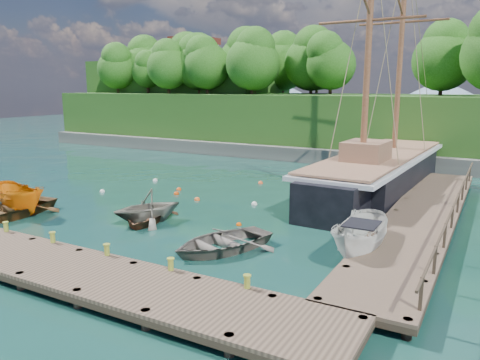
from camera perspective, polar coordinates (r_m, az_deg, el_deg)
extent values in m
plane|color=#163A32|center=(23.57, -10.51, -5.73)|extent=(160.00, 160.00, 0.00)
cube|color=#45372B|center=(17.68, -19.12, -10.23)|extent=(20.00, 3.20, 0.12)
cube|color=black|center=(17.74, -19.09, -10.71)|extent=(20.00, 3.20, 0.20)
cylinder|color=black|center=(14.13, 14.67, -17.84)|extent=(0.28, 0.28, 1.10)
cube|color=#45372B|center=(25.25, 21.36, -3.91)|extent=(3.20, 24.00, 0.12)
cube|color=black|center=(25.29, 21.34, -4.26)|extent=(3.20, 24.00, 0.20)
cylinder|color=black|center=(14.92, 9.38, -15.94)|extent=(0.28, 0.28, 1.10)
cylinder|color=black|center=(14.39, 19.64, -17.59)|extent=(0.28, 0.28, 1.10)
cylinder|color=black|center=(36.85, 21.89, -0.09)|extent=(0.28, 0.28, 1.10)
cylinder|color=black|center=(36.63, 25.92, -0.48)|extent=(0.28, 0.28, 1.10)
cylinder|color=olive|center=(23.19, -26.46, -7.05)|extent=(0.26, 0.26, 0.45)
cylinder|color=olive|center=(20.88, -21.71, -8.64)|extent=(0.26, 0.26, 0.45)
cylinder|color=olive|center=(18.75, -15.79, -10.53)|extent=(0.26, 0.26, 0.45)
cylinder|color=olive|center=(16.90, -8.36, -12.70)|extent=(0.26, 0.26, 0.45)
cylinder|color=olive|center=(15.41, 0.86, -15.06)|extent=(0.26, 0.26, 0.45)
imported|color=brown|center=(28.00, -26.11, -3.99)|extent=(3.85, 5.22, 1.04)
imported|color=slate|center=(24.55, -11.15, -5.06)|extent=(4.32, 4.52, 1.85)
imported|color=brown|center=(24.79, -11.43, -4.91)|extent=(4.24, 4.84, 0.83)
imported|color=#6F655E|center=(20.16, -2.25, -8.52)|extent=(4.85, 5.57, 0.96)
imported|color=orange|center=(28.66, -25.16, -3.57)|extent=(4.89, 2.75, 1.78)
imported|color=beige|center=(19.94, 14.41, -9.11)|extent=(1.83, 4.79, 1.84)
cube|color=black|center=(32.30, 16.50, -0.05)|extent=(5.36, 14.58, 2.99)
cube|color=black|center=(41.16, 20.00, 2.12)|extent=(2.78, 4.64, 2.69)
cube|color=black|center=(24.66, 11.32, -3.27)|extent=(3.44, 3.85, 2.84)
cube|color=silver|center=(32.05, 16.65, 2.51)|extent=(5.63, 19.09, 0.25)
cube|color=brown|center=(32.02, 16.68, 2.95)|extent=(5.19, 18.66, 0.12)
cube|color=brown|center=(29.00, 15.11, 3.40)|extent=(2.48, 3.11, 1.20)
cylinder|color=brown|center=(44.27, 21.23, 6.44)|extent=(0.58, 6.90, 1.69)
cylinder|color=brown|center=(35.46, 19.11, 16.45)|extent=(0.36, 0.36, 15.86)
cylinder|color=brown|center=(28.30, 15.46, 16.80)|extent=(0.36, 0.36, 14.59)
cylinder|color=#8C7A59|center=(41.35, 21.12, 15.94)|extent=(0.59, 10.96, 9.21)
sphere|color=silver|center=(32.11, -16.43, -1.42)|extent=(0.33, 0.33, 0.33)
sphere|color=#D14209|center=(30.43, -7.77, -1.74)|extent=(0.35, 0.35, 0.35)
sphere|color=orange|center=(28.74, -5.26, -2.47)|extent=(0.35, 0.35, 0.35)
sphere|color=silver|center=(27.54, 1.75, -3.04)|extent=(0.36, 0.36, 0.36)
sphere|color=#D8450F|center=(31.67, -7.46, -1.21)|extent=(0.34, 0.34, 0.34)
sphere|color=#E85122|center=(33.48, 2.51, -0.44)|extent=(0.34, 0.34, 0.34)
sphere|color=silver|center=(34.89, -10.30, -0.13)|extent=(0.36, 0.36, 0.36)
sphere|color=#DE4800|center=(23.55, -0.14, -5.55)|extent=(0.27, 0.27, 0.27)
cube|color=#474744|center=(47.42, 0.52, 3.81)|extent=(50.00, 4.00, 1.40)
cube|color=#214617|center=(52.49, 3.69, 7.16)|extent=(50.00, 14.00, 6.00)
cube|color=#214617|center=(62.96, -6.40, 9.64)|extent=(24.00, 12.00, 10.00)
cylinder|color=#382616|center=(54.74, -4.96, 11.19)|extent=(0.36, 0.36, 1.40)
sphere|color=#1C4F11|center=(54.78, -5.01, 13.70)|extent=(5.42, 5.42, 5.42)
cylinder|color=#382616|center=(52.59, -4.00, 11.20)|extent=(0.36, 0.36, 1.40)
sphere|color=#1C4F11|center=(52.63, -4.03, 13.66)|extent=(5.02, 5.02, 5.02)
cylinder|color=#382616|center=(61.42, -14.65, 10.89)|extent=(0.36, 0.36, 1.40)
sphere|color=#1C4F11|center=(61.45, -14.76, 12.92)|extent=(4.79, 4.79, 4.79)
cylinder|color=#382616|center=(62.85, -5.06, 11.21)|extent=(0.36, 0.36, 1.40)
sphere|color=#1C4F11|center=(62.91, -5.10, 13.66)|extent=(6.25, 6.25, 6.25)
cylinder|color=#382616|center=(62.22, -11.18, 11.04)|extent=(0.36, 0.36, 1.40)
sphere|color=#1C4F11|center=(62.27, -11.28, 13.40)|extent=(5.89, 5.89, 5.89)
cylinder|color=#382616|center=(51.08, 10.95, 11.02)|extent=(0.36, 0.36, 1.40)
sphere|color=#1C4F11|center=(51.13, 11.05, 13.59)|extent=(5.13, 5.13, 5.13)
cylinder|color=#382616|center=(63.92, -5.28, 11.21)|extent=(0.36, 0.36, 1.40)
sphere|color=#1C4F11|center=(63.95, -5.31, 13.16)|extent=(4.80, 4.80, 4.80)
cylinder|color=#382616|center=(53.48, 1.71, 11.22)|extent=(0.36, 0.36, 1.40)
sphere|color=#1C4F11|center=(53.54, 1.73, 13.94)|extent=(5.82, 5.82, 5.82)
cylinder|color=#382616|center=(54.09, 8.64, 11.10)|extent=(0.36, 0.36, 1.40)
sphere|color=#1C4F11|center=(54.15, 8.73, 13.87)|extent=(6.05, 6.05, 6.05)
cylinder|color=#382616|center=(49.49, 1.45, 11.21)|extent=(0.36, 0.36, 1.40)
sphere|color=#1C4F11|center=(49.54, 1.46, 14.00)|extent=(5.47, 5.47, 5.47)
cylinder|color=#382616|center=(47.93, 23.26, 10.30)|extent=(0.36, 0.36, 1.40)
sphere|color=#1C4F11|center=(47.99, 23.50, 13.21)|extent=(5.55, 5.55, 5.55)
cylinder|color=#382616|center=(60.24, 5.22, 11.20)|extent=(0.36, 0.36, 1.40)
sphere|color=#1C4F11|center=(60.29, 5.27, 13.75)|extent=(6.25, 6.25, 6.25)
cylinder|color=#382616|center=(68.14, -9.87, 11.10)|extent=(0.36, 0.36, 1.40)
sphere|color=#1C4F11|center=(68.18, -9.94, 13.11)|extent=(5.41, 5.41, 5.41)
cylinder|color=#382616|center=(58.47, -4.62, 11.21)|extent=(0.36, 0.36, 1.40)
sphere|color=#1C4F11|center=(58.52, -4.66, 13.57)|extent=(5.47, 5.47, 5.47)
cylinder|color=#382616|center=(58.68, -11.14, 11.03)|extent=(0.36, 0.36, 1.40)
sphere|color=#1C4F11|center=(58.71, -11.21, 12.81)|extent=(3.77, 3.77, 3.77)
cylinder|color=#382616|center=(59.49, -5.97, 11.19)|extent=(0.36, 0.36, 1.40)
sphere|color=#1C4F11|center=(59.54, -6.02, 13.70)|extent=(6.04, 6.04, 6.04)
cylinder|color=#382616|center=(59.19, 9.33, 11.10)|extent=(0.36, 0.36, 1.40)
sphere|color=#1C4F11|center=(59.24, 9.41, 13.58)|extent=(5.89, 5.89, 5.89)
cylinder|color=#382616|center=(55.03, 0.48, 11.23)|extent=(0.36, 0.36, 1.40)
sphere|color=#1C4F11|center=(55.09, 0.48, 13.97)|extent=(6.08, 6.08, 6.08)
cylinder|color=#382616|center=(59.69, -9.85, 11.08)|extent=(0.36, 0.36, 1.40)
sphere|color=#1C4F11|center=(59.71, -9.92, 12.99)|extent=(4.25, 4.25, 4.25)
cylinder|color=#382616|center=(54.72, -8.68, 11.10)|extent=(0.36, 0.36, 1.40)
sphere|color=#1C4F11|center=(54.75, -8.75, 13.38)|extent=(4.77, 4.77, 4.77)
cube|color=silver|center=(61.08, -5.50, 14.77)|extent=(4.00, 5.00, 3.00)
cube|color=#591E19|center=(61.22, -5.54, 16.54)|extent=(4.40, 5.40, 0.80)
cone|color=#728CA5|center=(87.82, 23.19, 8.63)|extent=(32.00, 32.00, 8.00)
cone|color=#728CA5|center=(97.97, 2.16, 10.31)|extent=(40.00, 40.00, 10.00)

